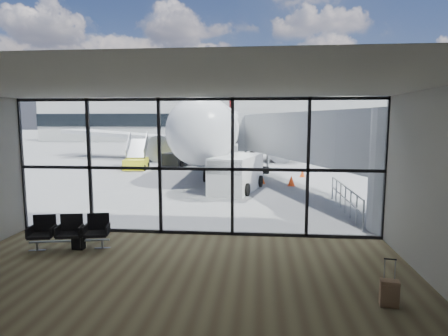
% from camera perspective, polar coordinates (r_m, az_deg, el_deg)
% --- Properties ---
extents(ground, '(220.00, 220.00, 0.00)m').
position_cam_1_polar(ground, '(52.14, 3.09, 2.97)').
color(ground, slate).
rests_on(ground, ground).
extents(lounge_shell, '(12.02, 8.01, 4.51)m').
position_cam_1_polar(lounge_shell, '(7.53, -10.47, -1.28)').
color(lounge_shell, brown).
rests_on(lounge_shell, ground).
extents(glass_curtain_wall, '(12.10, 0.12, 4.50)m').
position_cam_1_polar(glass_curtain_wall, '(12.23, -4.32, 0.10)').
color(glass_curtain_wall, white).
rests_on(glass_curtain_wall, ground).
extents(jet_bridge, '(8.00, 16.50, 4.33)m').
position_cam_1_polar(jet_bridge, '(19.28, 13.89, 3.99)').
color(jet_bridge, '#989A9D').
rests_on(jet_bridge, ground).
extents(apron_railing, '(0.06, 5.46, 1.11)m').
position_cam_1_polar(apron_railing, '(16.15, 18.00, -4.01)').
color(apron_railing, gray).
rests_on(apron_railing, ground).
extents(far_terminal, '(80.00, 12.20, 11.00)m').
position_cam_1_polar(far_terminal, '(73.99, 3.34, 7.45)').
color(far_terminal, '#AFAEAA').
rests_on(far_terminal, ground).
extents(tree_0, '(4.95, 4.95, 7.12)m').
position_cam_1_polar(tree_0, '(96.25, -24.10, 7.01)').
color(tree_0, '#382619').
rests_on(tree_0, ground).
extents(tree_1, '(5.61, 5.61, 8.07)m').
position_cam_1_polar(tree_1, '(93.48, -20.89, 7.56)').
color(tree_1, '#382619').
rests_on(tree_1, ground).
extents(tree_2, '(6.27, 6.27, 9.03)m').
position_cam_1_polar(tree_2, '(91.01, -17.48, 8.11)').
color(tree_2, '#382619').
rests_on(tree_2, ground).
extents(tree_3, '(4.95, 4.95, 7.12)m').
position_cam_1_polar(tree_3, '(88.85, -13.85, 7.46)').
color(tree_3, '#382619').
rests_on(tree_3, ground).
extents(tree_4, '(5.61, 5.61, 8.07)m').
position_cam_1_polar(tree_4, '(87.09, -10.10, 7.98)').
color(tree_4, '#382619').
rests_on(tree_4, ground).
extents(tree_5, '(6.27, 6.27, 9.03)m').
position_cam_1_polar(tree_5, '(85.71, -6.19, 8.48)').
color(tree_5, '#382619').
rests_on(tree_5, ground).
extents(seating_row, '(2.26, 1.05, 1.00)m').
position_cam_1_polar(seating_row, '(12.06, -22.34, -8.72)').
color(seating_row, gray).
rests_on(seating_row, ground).
extents(backpack, '(0.35, 0.33, 0.51)m').
position_cam_1_polar(backpack, '(11.95, -21.32, -10.37)').
color(backpack, black).
rests_on(backpack, ground).
extents(suitcase, '(0.39, 0.31, 0.98)m').
position_cam_1_polar(suitcase, '(8.63, 23.90, -17.02)').
color(suitcase, brown).
rests_on(suitcase, ground).
extents(airliner, '(34.48, 39.90, 10.28)m').
position_cam_1_polar(airliner, '(38.25, -0.16, 6.19)').
color(airliner, silver).
rests_on(airliner, ground).
extents(service_van, '(2.91, 4.69, 1.90)m').
position_cam_1_polar(service_van, '(20.26, 1.85, -0.74)').
color(service_van, silver).
rests_on(service_van, ground).
extents(belt_loader, '(2.52, 4.54, 1.99)m').
position_cam_1_polar(belt_loader, '(32.22, -6.76, 1.58)').
color(belt_loader, black).
rests_on(belt_loader, ground).
extents(mobile_stairs, '(2.12, 3.48, 2.32)m').
position_cam_1_polar(mobile_stairs, '(30.29, -13.23, 0.88)').
color(mobile_stairs, yellow).
rests_on(mobile_stairs, ground).
extents(traffic_cone_a, '(0.41, 0.41, 0.59)m').
position_cam_1_polar(traffic_cone_a, '(22.80, 5.78, -1.66)').
color(traffic_cone_a, '#EB4E0C').
rests_on(traffic_cone_a, ground).
extents(traffic_cone_b, '(0.43, 0.43, 0.61)m').
position_cam_1_polar(traffic_cone_b, '(22.21, 10.22, -1.94)').
color(traffic_cone_b, '#FF400D').
rests_on(traffic_cone_b, ground).
extents(traffic_cone_c, '(0.36, 0.36, 0.51)m').
position_cam_1_polar(traffic_cone_c, '(25.89, 11.85, -0.80)').
color(traffic_cone_c, '#FF4E0D').
rests_on(traffic_cone_c, ground).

